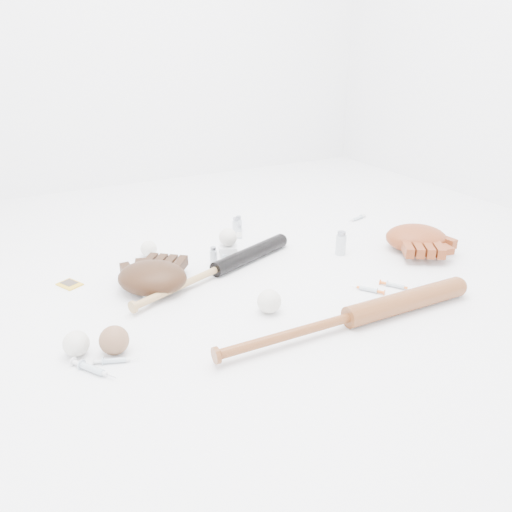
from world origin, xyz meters
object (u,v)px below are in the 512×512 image
bat_dark (217,269)px  pedestal (228,250)px  bat_wood (350,317)px  glove_dark (152,277)px

bat_dark → pedestal: (0.12, 0.16, -0.01)m
bat_dark → pedestal: bat_dark is taller
pedestal → bat_dark: bearing=-127.2°
bat_wood → pedestal: size_ratio=13.16×
glove_dark → pedestal: (0.36, 0.16, -0.03)m
glove_dark → pedestal: size_ratio=4.02×
glove_dark → bat_dark: bearing=38.7°
glove_dark → pedestal: bearing=63.1°
bat_wood → bat_dark: bearing=113.7°
glove_dark → pedestal: glove_dark is taller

